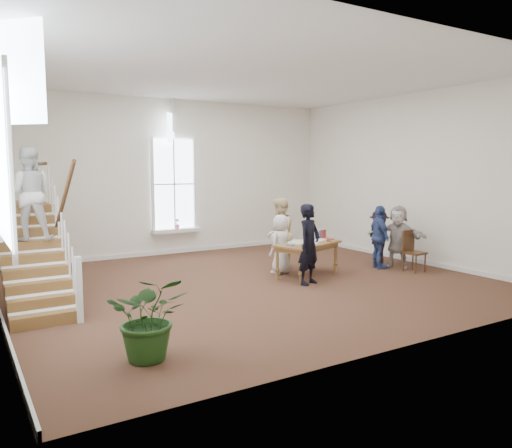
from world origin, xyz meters
TOP-DOWN VIEW (x-y plane):
  - ground at (0.00, 0.00)m, footprint 10.00×10.00m
  - room_shell at (-0.00, 4.39)m, footprint 10.49×10.00m
  - staircase at (-4.34, 0.75)m, footprint 1.10×4.10m
  - library_table at (1.49, -0.07)m, footprint 1.87×1.36m
  - police_officer at (1.02, -0.73)m, footprint 0.75×0.63m
  - elderly_woman at (1.12, 0.52)m, footprint 0.81×0.68m
  - person_yellow at (1.42, 1.02)m, footprint 1.09×1.09m
  - woman_cluster_a at (3.56, -0.28)m, footprint 0.67×1.01m
  - woman_cluster_b at (4.00, 0.17)m, footprint 0.90×1.06m
  - woman_cluster_c at (4.00, -0.48)m, footprint 1.12×1.52m
  - floor_plant at (-3.40, -3.08)m, footprint 1.31×1.24m
  - side_chair at (3.99, -0.96)m, footprint 0.47×0.47m

SIDE VIEW (x-z plane):
  - ground at x=0.00m, z-range 0.00..0.00m
  - room_shell at x=0.00m, z-range -4.60..5.40m
  - side_chair at x=3.99m, z-range 0.06..1.07m
  - floor_plant at x=-3.40m, z-range 0.00..1.16m
  - woman_cluster_b at x=4.00m, z-range 0.00..1.42m
  - elderly_woman at x=1.12m, z-range 0.00..1.42m
  - library_table at x=1.49m, z-range 0.29..1.14m
  - woman_cluster_c at x=4.00m, z-range 0.00..1.59m
  - woman_cluster_a at x=3.56m, z-range 0.00..1.59m
  - police_officer at x=1.02m, z-range 0.00..1.76m
  - person_yellow at x=1.42m, z-range 0.00..1.79m
  - staircase at x=-4.34m, z-range 0.16..3.08m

